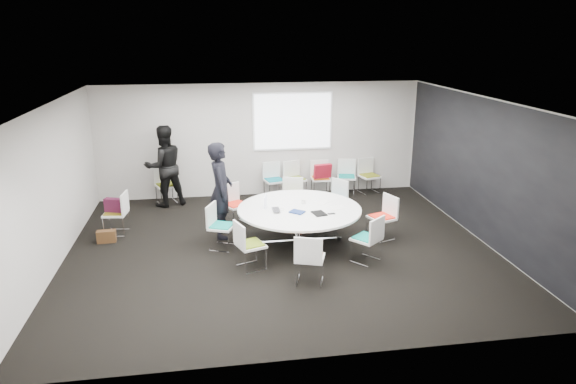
{
  "coord_description": "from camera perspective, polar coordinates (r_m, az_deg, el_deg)",
  "views": [
    {
      "loc": [
        -1.27,
        -9.0,
        4.0
      ],
      "look_at": [
        0.2,
        0.4,
        1.0
      ],
      "focal_mm": 32.0,
      "sensor_mm": 36.0,
      "label": 1
    }
  ],
  "objects": [
    {
      "name": "chair_spare_left",
      "position": [
        11.08,
        -18.46,
        -3.08
      ],
      "size": [
        0.5,
        0.51,
        0.88
      ],
      "rotation": [
        0.0,
        0.0,
        1.44
      ],
      "color": "silver",
      "rests_on": "ground"
    },
    {
      "name": "projection_screen",
      "position": [
        12.81,
        0.54,
        7.84
      ],
      "size": [
        1.9,
        0.03,
        1.35
      ],
      "primitive_type": "cube",
      "color": "white",
      "rests_on": "room_shell"
    },
    {
      "name": "chair_ring_c",
      "position": [
        11.42,
        0.47,
        -1.53
      ],
      "size": [
        0.55,
        0.54,
        0.88
      ],
      "rotation": [
        0.0,
        0.0,
        2.91
      ],
      "color": "silver",
      "rests_on": "ground"
    },
    {
      "name": "chair_back_b",
      "position": [
        12.89,
        0.79,
        0.7
      ],
      "size": [
        0.58,
        0.57,
        0.88
      ],
      "rotation": [
        0.0,
        0.0,
        3.47
      ],
      "color": "silver",
      "rests_on": "ground"
    },
    {
      "name": "phone",
      "position": [
        9.62,
        4.85,
        -2.41
      ],
      "size": [
        0.15,
        0.09,
        0.01
      ],
      "primitive_type": "cube",
      "rotation": [
        0.0,
        0.0,
        0.13
      ],
      "color": "black",
      "rests_on": "conference_table"
    },
    {
      "name": "conference_table",
      "position": [
        9.95,
        1.26,
        -2.73
      ],
      "size": [
        2.39,
        2.39,
        0.73
      ],
      "color": "silver",
      "rests_on": "ground"
    },
    {
      "name": "chair_ring_h",
      "position": [
        9.38,
        8.72,
        -6.11
      ],
      "size": [
        0.64,
        0.64,
        0.88
      ],
      "rotation": [
        0.0,
        0.0,
        6.98
      ],
      "color": "silver",
      "rests_on": "ground"
    },
    {
      "name": "laptop_lid",
      "position": [
        9.91,
        -2.52,
        -1.0
      ],
      "size": [
        0.09,
        0.3,
        0.22
      ],
      "primitive_type": "cube",
      "rotation": [
        0.0,
        0.0,
        1.33
      ],
      "color": "silver",
      "rests_on": "conference_table"
    },
    {
      "name": "room_shell",
      "position": [
        9.47,
        -0.26,
        1.56
      ],
      "size": [
        8.08,
        7.08,
        2.88
      ],
      "color": "black",
      "rests_on": "ground"
    },
    {
      "name": "papers_front",
      "position": [
        9.97,
        5.56,
        -1.73
      ],
      "size": [
        0.35,
        0.29,
        0.0
      ],
      "primitive_type": "cube",
      "rotation": [
        0.0,
        0.0,
        0.32
      ],
      "color": "silver",
      "rests_on": "conference_table"
    },
    {
      "name": "chair_ring_a",
      "position": [
        10.45,
        10.38,
        -3.69
      ],
      "size": [
        0.58,
        0.58,
        0.88
      ],
      "rotation": [
        0.0,
        0.0,
        1.92
      ],
      "color": "silver",
      "rests_on": "ground"
    },
    {
      "name": "tablet_folio",
      "position": [
        9.65,
        1.01,
        -2.22
      ],
      "size": [
        0.33,
        0.32,
        0.03
      ],
      "primitive_type": "cube",
      "rotation": [
        0.0,
        0.0,
        -0.7
      ],
      "color": "navy",
      "rests_on": "conference_table"
    },
    {
      "name": "person_main",
      "position": [
        10.26,
        -7.48,
        0.19
      ],
      "size": [
        0.49,
        0.73,
        1.94
      ],
      "primitive_type": "imported",
      "rotation": [
        0.0,
        0.0,
        1.53
      ],
      "color": "black",
      "rests_on": "ground"
    },
    {
      "name": "chair_ring_e",
      "position": [
        9.91,
        -7.39,
        -4.73
      ],
      "size": [
        0.59,
        0.6,
        0.88
      ],
      "rotation": [
        0.0,
        0.0,
        4.31
      ],
      "color": "silver",
      "rests_on": "ground"
    },
    {
      "name": "chair_back_c",
      "position": [
        12.98,
        3.62,
        0.78
      ],
      "size": [
        0.48,
        0.46,
        0.88
      ],
      "rotation": [
        0.0,
        0.0,
        3.11
      ],
      "color": "silver",
      "rests_on": "ground"
    },
    {
      "name": "maroon_bag",
      "position": [
        10.98,
        -18.71,
        -1.39
      ],
      "size": [
        0.42,
        0.26,
        0.28
      ],
      "primitive_type": "cube",
      "rotation": [
        0.0,
        0.0,
        -0.31
      ],
      "color": "#441229",
      "rests_on": "chair_spare_left"
    },
    {
      "name": "red_jacket",
      "position": [
        12.65,
        3.87,
        2.33
      ],
      "size": [
        0.46,
        0.23,
        0.36
      ],
      "primitive_type": "cube",
      "rotation": [
        0.17,
        0.0,
        0.16
      ],
      "color": "maroon",
      "rests_on": "chair_back_c"
    },
    {
      "name": "chair_back_d",
      "position": [
        13.17,
        6.5,
        0.96
      ],
      "size": [
        0.55,
        0.54,
        0.88
      ],
      "rotation": [
        0.0,
        0.0,
        2.91
      ],
      "color": "silver",
      "rests_on": "ground"
    },
    {
      "name": "chair_ring_g",
      "position": [
        8.53,
        2.41,
        -8.38
      ],
      "size": [
        0.58,
        0.57,
        0.88
      ],
      "rotation": [
        0.0,
        0.0,
        5.95
      ],
      "color": "silver",
      "rests_on": "ground"
    },
    {
      "name": "person_back",
      "position": [
        12.38,
        -13.58,
        2.81
      ],
      "size": [
        1.14,
        1.02,
        1.93
      ],
      "primitive_type": "imported",
      "rotation": [
        0.0,
        0.0,
        3.51
      ],
      "color": "black",
      "rests_on": "ground"
    },
    {
      "name": "notebook_black",
      "position": [
        9.6,
        3.48,
        -2.39
      ],
      "size": [
        0.28,
        0.34,
        0.02
      ],
      "primitive_type": "cube",
      "rotation": [
        0.0,
        0.0,
        0.21
      ],
      "color": "black",
      "rests_on": "conference_table"
    },
    {
      "name": "chair_ring_d",
      "position": [
        11.07,
        -5.82,
        -2.26
      ],
      "size": [
        0.62,
        0.62,
        0.88
      ],
      "rotation": [
        0.0,
        0.0,
        3.68
      ],
      "color": "silver",
      "rests_on": "ground"
    },
    {
      "name": "laptop",
      "position": [
        9.75,
        -1.05,
        -2.01
      ],
      "size": [
        0.22,
        0.33,
        0.03
      ],
      "primitive_type": "imported",
      "rotation": [
        0.0,
        0.0,
        1.56
      ],
      "color": "#333338",
      "rests_on": "conference_table"
    },
    {
      "name": "papers_right",
      "position": [
        10.24,
        3.84,
        -1.15
      ],
      "size": [
        0.36,
        0.36,
        0.0
      ],
      "primitive_type": "cube",
      "rotation": [
        0.0,
        0.0,
        0.79
      ],
      "color": "white",
      "rests_on": "conference_table"
    },
    {
      "name": "chair_person_back",
      "position": [
        12.73,
        -13.34,
        -0.01
      ],
      "size": [
        0.59,
        0.59,
        0.88
      ],
      "rotation": [
        0.0,
        0.0,
        3.52
      ],
      "color": "silver",
      "rests_on": "ground"
    },
    {
      "name": "brown_bag",
      "position": [
        10.77,
        -19.52,
        -4.67
      ],
      "size": [
        0.37,
        0.18,
        0.24
      ],
      "primitive_type": "cube",
      "rotation": [
        0.0,
        0.0,
        0.05
      ],
      "color": "#472D16",
      "rests_on": "ground"
    },
    {
      "name": "cup",
      "position": [
        10.14,
        1.72,
        -1.06
      ],
      "size": [
        0.08,
        0.08,
        0.09
      ],
      "primitive_type": "cylinder",
      "color": "white",
      "rests_on": "conference_table"
    },
    {
      "name": "chair_back_a",
      "position": [
        12.79,
        -1.55,
        0.57
      ],
      "size": [
        0.55,
        0.54,
        0.88
      ],
      "rotation": [
        0.0,
        0.0,
        3.38
      ],
      "color": "silver",
      "rests_on": "ground"
    },
    {
      "name": "chair_ring_f",
      "position": [
        9.04,
        -4.24,
        -6.88
      ],
      "size": [
        0.58,
        0.59,
        0.88
      ],
      "rotation": [
        0.0,
        0.0,
        5.07
      ],
      "color": "silver",
      "rests_on": "ground"
    },
    {
      "name": "chair_ring_b",
      "position": [
        11.36,
        5.12,
        -1.71
      ],
      "size": [
        0.63,
        0.64,
        0.88
      ],
      "rotation": [
        0.0,
        0.0,
        2.2
      ],
      "color": "silver",
      "rests_on": "ground"
    },
    {
      "name": "chair_back_e",
      "position": [
        13.34,
        8.99,
        1.07
      ],
      "size": [
        0.56,
        0.55,
        0.88
      ],
      "rotation": [
        0.0,
        0.0,
        3.41
      ],
      "color": "silver",
      "rests_on": "ground"
    }
  ]
}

